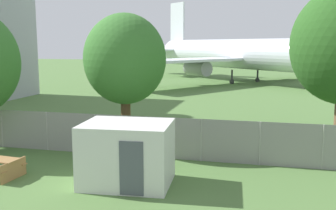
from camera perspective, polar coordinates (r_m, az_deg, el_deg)
perimeter_fence at (r=19.02m, az=-10.55°, el=-4.14°), size 56.07×0.07×1.91m
airplane at (r=53.05m, az=12.29°, el=7.15°), size 37.05×33.95×11.92m
portable_cabin at (r=14.75m, az=-5.93°, el=-7.01°), size 3.40×2.71×2.32m
tree_left_of_cabin at (r=19.82m, az=-6.27°, el=6.58°), size 4.12×4.12×6.71m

